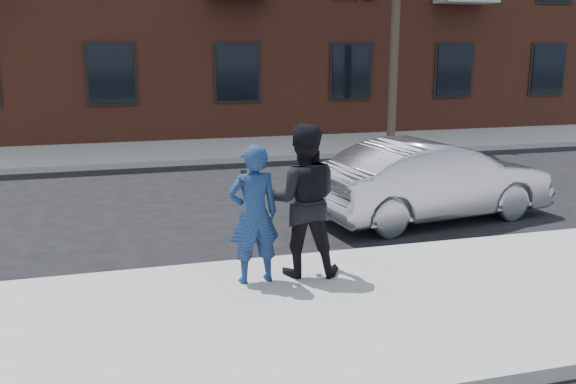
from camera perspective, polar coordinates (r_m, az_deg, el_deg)
name	(u,v)px	position (r m, az deg, el deg)	size (l,w,h in m)	color
ground	(435,298)	(7.68, 13.62, -9.66)	(100.00, 100.00, 0.00)	black
near_sidewalk	(446,301)	(7.45, 14.59, -9.82)	(50.00, 3.50, 0.15)	gray
near_curb	(383,252)	(8.94, 8.84, -5.59)	(50.00, 0.10, 0.15)	#999691
far_sidewalk	(246,148)	(17.97, -3.92, 4.09)	(50.00, 3.50, 0.15)	gray
far_curb	(260,159)	(16.24, -2.63, 3.11)	(50.00, 0.10, 0.15)	#999691
silver_sedan	(433,180)	(10.93, 13.38, 1.09)	(1.49, 4.26, 1.40)	#999BA3
man_hoodie	(254,215)	(7.32, -3.23, -2.12)	(0.64, 0.50, 1.70)	navy
man_peacoat	(303,200)	(7.56, 1.42, -0.79)	(1.08, 0.94, 1.91)	black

